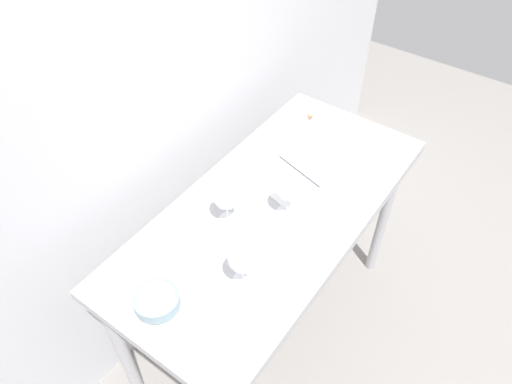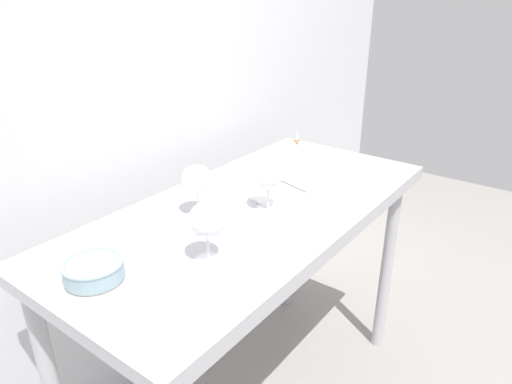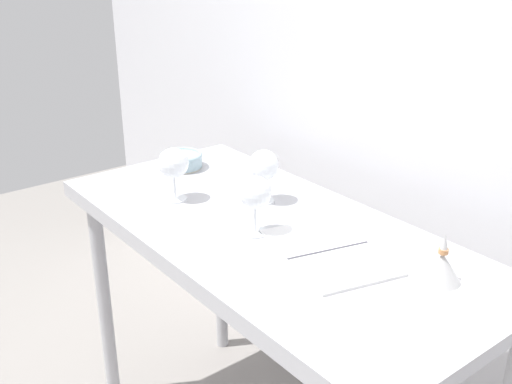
% 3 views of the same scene
% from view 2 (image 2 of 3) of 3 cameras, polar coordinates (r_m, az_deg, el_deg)
% --- Properties ---
extents(back_wall, '(3.80, 0.04, 2.60)m').
position_cam_2_polar(back_wall, '(1.74, -14.01, 14.68)').
color(back_wall, silver).
rests_on(back_wall, ground_plane).
extents(steel_counter, '(1.40, 0.65, 0.90)m').
position_cam_2_polar(steel_counter, '(1.57, -0.36, -5.24)').
color(steel_counter, '#AEAEB3').
rests_on(steel_counter, ground_plane).
extents(wine_glass_far_left, '(0.09, 0.09, 0.17)m').
position_cam_2_polar(wine_glass_far_left, '(1.43, -7.31, 1.38)').
color(wine_glass_far_left, white).
rests_on(wine_glass_far_left, steel_counter).
extents(wine_glass_near_left, '(0.09, 0.09, 0.17)m').
position_cam_2_polar(wine_glass_near_left, '(1.18, -6.09, -3.66)').
color(wine_glass_near_left, white).
rests_on(wine_glass_near_left, steel_counter).
extents(wine_glass_near_center, '(0.09, 0.09, 0.17)m').
position_cam_2_polar(wine_glass_near_center, '(1.45, 1.51, 1.95)').
color(wine_glass_near_center, white).
rests_on(wine_glass_near_center, steel_counter).
extents(open_notebook, '(0.41, 0.32, 0.01)m').
position_cam_2_polar(open_notebook, '(1.69, 3.44, 1.09)').
color(open_notebook, white).
rests_on(open_notebook, steel_counter).
extents(tasting_sheet_upper, '(0.26, 0.28, 0.00)m').
position_cam_2_polar(tasting_sheet_upper, '(1.39, -14.21, -5.09)').
color(tasting_sheet_upper, white).
rests_on(tasting_sheet_upper, steel_counter).
extents(tasting_bowl, '(0.15, 0.15, 0.05)m').
position_cam_2_polar(tasting_bowl, '(1.21, -19.42, -9.01)').
color(tasting_bowl, beige).
rests_on(tasting_bowl, steel_counter).
extents(decanter_funnel, '(0.10, 0.10, 0.12)m').
position_cam_2_polar(decanter_funnel, '(1.94, 5.03, 5.20)').
color(decanter_funnel, '#B6B6B6').
rests_on(decanter_funnel, steel_counter).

